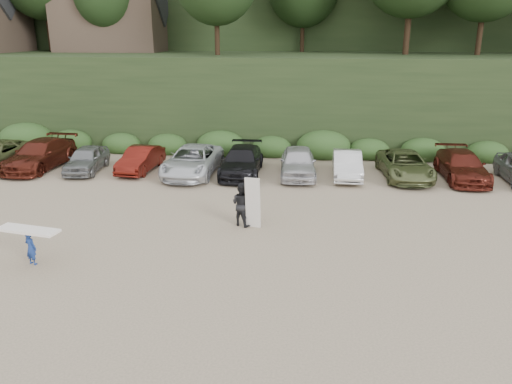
# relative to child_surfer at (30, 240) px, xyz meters

# --- Properties ---
(ground) EXTENTS (120.00, 120.00, 0.00)m
(ground) POSITION_rel_child_surfer_xyz_m (5.66, 1.77, -0.89)
(ground) COLOR tan
(ground) RESTS_ON ground
(parked_cars) EXTENTS (39.12, 6.04, 1.61)m
(parked_cars) POSITION_rel_child_surfer_xyz_m (3.71, 11.76, -0.13)
(parked_cars) COLOR silver
(parked_cars) RESTS_ON ground
(child_surfer) EXTENTS (2.25, 0.98, 1.30)m
(child_surfer) POSITION_rel_child_surfer_xyz_m (0.00, 0.00, 0.00)
(child_surfer) COLOR navy
(child_surfer) RESTS_ON ground
(adult_surfer) EXTENTS (1.36, 1.02, 2.14)m
(adult_surfer) POSITION_rel_child_surfer_xyz_m (6.70, 4.30, 0.03)
(adult_surfer) COLOR black
(adult_surfer) RESTS_ON ground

